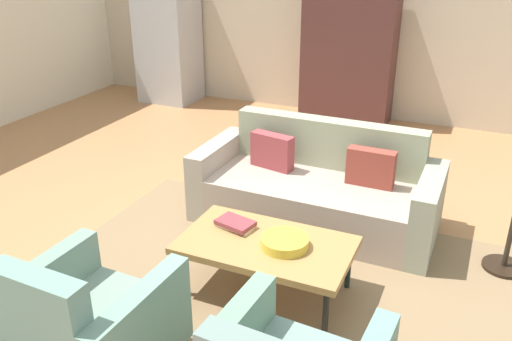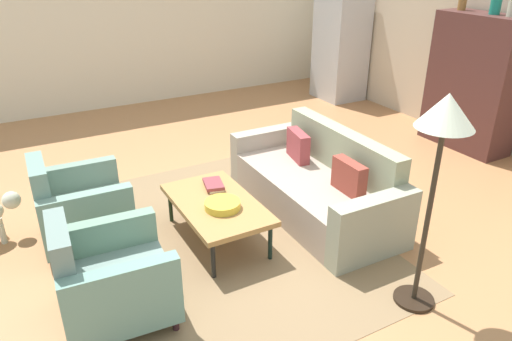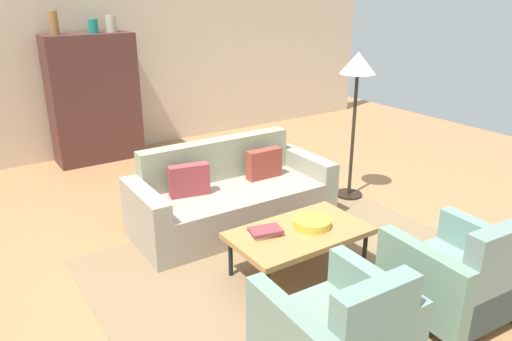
{
  "view_description": "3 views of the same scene",
  "coord_description": "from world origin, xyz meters",
  "px_view_note": "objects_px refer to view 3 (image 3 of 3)",
  "views": [
    {
      "loc": [
        1.23,
        -3.52,
        2.36
      ],
      "look_at": [
        -0.27,
        -0.11,
        0.71
      ],
      "focal_mm": 37.3,
      "sensor_mm": 36.0,
      "label": 1
    },
    {
      "loc": [
        3.66,
        -2.17,
        2.61
      ],
      "look_at": [
        0.1,
        -0.21,
        0.69
      ],
      "focal_mm": 33.81,
      "sensor_mm": 36.0,
      "label": 2
    },
    {
      "loc": [
        -2.39,
        -3.52,
        2.37
      ],
      "look_at": [
        -0.02,
        0.05,
        0.77
      ],
      "focal_mm": 34.36,
      "sensor_mm": 36.0,
      "label": 3
    }
  ],
  "objects_px": {
    "book_stack": "(266,232)",
    "cabinet": "(94,99)",
    "armchair_left": "(340,338)",
    "vase_small": "(111,24)",
    "fruit_bowl": "(312,223)",
    "vase_round": "(93,26)",
    "vase_tall": "(54,23)",
    "floor_lamp": "(357,77)",
    "armchair_right": "(459,278)",
    "coffee_table": "(299,234)",
    "couch": "(230,198)"
  },
  "relations": [
    {
      "from": "vase_tall",
      "to": "vase_round",
      "type": "xyz_separation_m",
      "value": [
        0.5,
        0.0,
        -0.06
      ]
    },
    {
      "from": "couch",
      "to": "vase_tall",
      "type": "bearing_deg",
      "value": -71.58
    },
    {
      "from": "book_stack",
      "to": "cabinet",
      "type": "relative_size",
      "value": 0.17
    },
    {
      "from": "fruit_bowl",
      "to": "floor_lamp",
      "type": "bearing_deg",
      "value": 34.92
    },
    {
      "from": "couch",
      "to": "fruit_bowl",
      "type": "bearing_deg",
      "value": 97.35
    },
    {
      "from": "fruit_bowl",
      "to": "vase_tall",
      "type": "relative_size",
      "value": 1.09
    },
    {
      "from": "armchair_left",
      "to": "vase_small",
      "type": "height_order",
      "value": "vase_small"
    },
    {
      "from": "armchair_right",
      "to": "vase_tall",
      "type": "bearing_deg",
      "value": 109.92
    },
    {
      "from": "armchair_right",
      "to": "floor_lamp",
      "type": "bearing_deg",
      "value": 69.41
    },
    {
      "from": "book_stack",
      "to": "vase_round",
      "type": "xyz_separation_m",
      "value": [
        -0.13,
        3.96,
        1.45
      ]
    },
    {
      "from": "coffee_table",
      "to": "armchair_left",
      "type": "relative_size",
      "value": 1.36
    },
    {
      "from": "fruit_bowl",
      "to": "vase_tall",
      "type": "xyz_separation_m",
      "value": [
        -1.05,
        4.06,
        1.51
      ]
    },
    {
      "from": "fruit_bowl",
      "to": "vase_small",
      "type": "xyz_separation_m",
      "value": [
        -0.3,
        4.06,
        1.47
      ]
    },
    {
      "from": "armchair_left",
      "to": "fruit_bowl",
      "type": "distance_m",
      "value": 1.39
    },
    {
      "from": "fruit_bowl",
      "to": "vase_small",
      "type": "relative_size",
      "value": 1.46
    },
    {
      "from": "vase_small",
      "to": "couch",
      "type": "bearing_deg",
      "value": -86.67
    },
    {
      "from": "fruit_bowl",
      "to": "armchair_right",
      "type": "bearing_deg",
      "value": -68.63
    },
    {
      "from": "coffee_table",
      "to": "fruit_bowl",
      "type": "xyz_separation_m",
      "value": [
        0.14,
        0.0,
        0.07
      ]
    },
    {
      "from": "couch",
      "to": "armchair_left",
      "type": "distance_m",
      "value": 2.43
    },
    {
      "from": "couch",
      "to": "vase_round",
      "type": "relative_size",
      "value": 11.49
    },
    {
      "from": "book_stack",
      "to": "cabinet",
      "type": "height_order",
      "value": "cabinet"
    },
    {
      "from": "armchair_right",
      "to": "cabinet",
      "type": "distance_m",
      "value": 5.37
    },
    {
      "from": "coffee_table",
      "to": "vase_round",
      "type": "height_order",
      "value": "vase_round"
    },
    {
      "from": "couch",
      "to": "vase_tall",
      "type": "height_order",
      "value": "vase_tall"
    },
    {
      "from": "armchair_right",
      "to": "vase_round",
      "type": "relative_size",
      "value": 4.79
    },
    {
      "from": "coffee_table",
      "to": "vase_small",
      "type": "distance_m",
      "value": 4.34
    },
    {
      "from": "vase_small",
      "to": "floor_lamp",
      "type": "bearing_deg",
      "value": -60.23
    },
    {
      "from": "coffee_table",
      "to": "fruit_bowl",
      "type": "bearing_deg",
      "value": 0.0
    },
    {
      "from": "armchair_left",
      "to": "cabinet",
      "type": "distance_m",
      "value": 5.26
    },
    {
      "from": "fruit_bowl",
      "to": "vase_round",
      "type": "bearing_deg",
      "value": 97.79
    },
    {
      "from": "book_stack",
      "to": "vase_small",
      "type": "bearing_deg",
      "value": 88.26
    },
    {
      "from": "vase_tall",
      "to": "floor_lamp",
      "type": "distance_m",
      "value": 3.97
    },
    {
      "from": "coffee_table",
      "to": "cabinet",
      "type": "bearing_deg",
      "value": 97.24
    },
    {
      "from": "coffee_table",
      "to": "cabinet",
      "type": "xyz_separation_m",
      "value": [
        -0.52,
        4.06,
        0.53
      ]
    },
    {
      "from": "vase_round",
      "to": "book_stack",
      "type": "bearing_deg",
      "value": -88.12
    },
    {
      "from": "cabinet",
      "to": "vase_small",
      "type": "bearing_deg",
      "value": -0.77
    },
    {
      "from": "fruit_bowl",
      "to": "vase_round",
      "type": "height_order",
      "value": "vase_round"
    },
    {
      "from": "couch",
      "to": "cabinet",
      "type": "height_order",
      "value": "cabinet"
    },
    {
      "from": "fruit_bowl",
      "to": "vase_round",
      "type": "relative_size",
      "value": 1.8
    },
    {
      "from": "coffee_table",
      "to": "floor_lamp",
      "type": "xyz_separation_m",
      "value": [
        1.58,
        1.01,
        1.07
      ]
    },
    {
      "from": "book_stack",
      "to": "coffee_table",
      "type": "bearing_deg",
      "value": -19.47
    },
    {
      "from": "fruit_bowl",
      "to": "book_stack",
      "type": "height_order",
      "value": "fruit_bowl"
    },
    {
      "from": "armchair_right",
      "to": "vase_small",
      "type": "distance_m",
      "value": 5.51
    },
    {
      "from": "armchair_right",
      "to": "vase_tall",
      "type": "xyz_separation_m",
      "value": [
        -1.51,
        5.22,
        1.61
      ]
    },
    {
      "from": "armchair_left",
      "to": "book_stack",
      "type": "distance_m",
      "value": 1.31
    },
    {
      "from": "cabinet",
      "to": "vase_small",
      "type": "distance_m",
      "value": 1.07
    },
    {
      "from": "coffee_table",
      "to": "book_stack",
      "type": "bearing_deg",
      "value": 160.53
    },
    {
      "from": "armchair_right",
      "to": "cabinet",
      "type": "bearing_deg",
      "value": 105.78
    },
    {
      "from": "armchair_left",
      "to": "floor_lamp",
      "type": "bearing_deg",
      "value": 46.87
    },
    {
      "from": "armchair_right",
      "to": "vase_round",
      "type": "bearing_deg",
      "value": 104.74
    }
  ]
}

